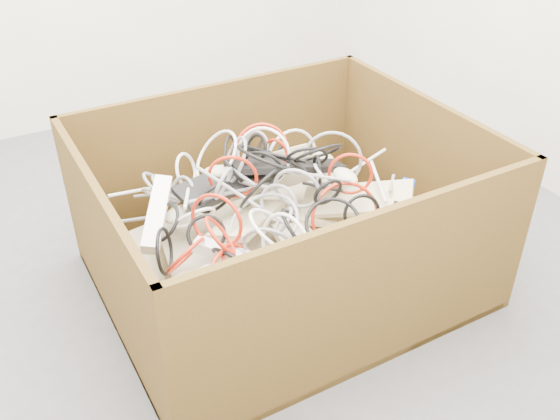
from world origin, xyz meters
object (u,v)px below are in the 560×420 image
cardboard_box (278,249)px  vga_plug (408,184)px  power_strip_right (234,256)px  power_strip_left (157,213)px

cardboard_box → vga_plug: cardboard_box is taller
power_strip_right → vga_plug: (0.72, 0.06, 0.02)m
vga_plug → power_strip_left: bearing=-149.9°
vga_plug → power_strip_right: bearing=-131.8°
power_strip_left → vga_plug: 0.89m
cardboard_box → power_strip_right: 0.36m
power_strip_left → vga_plug: bearing=-73.3°
cardboard_box → power_strip_right: bearing=-145.1°
power_strip_right → cardboard_box: bearing=80.3°
cardboard_box → vga_plug: 0.52m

